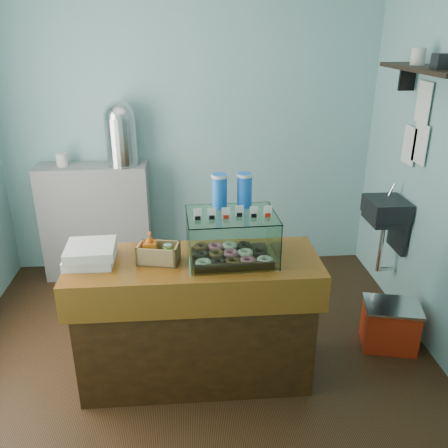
{
  "coord_description": "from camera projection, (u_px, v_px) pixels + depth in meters",
  "views": [
    {
      "loc": [
        -0.03,
        -2.94,
        2.26
      ],
      "look_at": [
        0.2,
        -0.15,
        1.1
      ],
      "focal_mm": 38.0,
      "sensor_mm": 36.0,
      "label": 1
    }
  ],
  "objects": [
    {
      "name": "ground",
      "position": [
        196.0,
        351.0,
        3.58
      ],
      "size": [
        3.5,
        3.5,
        0.0
      ],
      "primitive_type": "plane",
      "color": "black",
      "rests_on": "ground"
    },
    {
      "name": "display_case",
      "position": [
        231.0,
        233.0,
        2.98
      ],
      "size": [
        0.57,
        0.43,
        0.52
      ],
      "rotation": [
        0.0,
        0.0,
        0.04
      ],
      "color": "#301D0E",
      "rests_on": "counter"
    },
    {
      "name": "pastry_boxes",
      "position": [
        90.0,
        254.0,
        2.95
      ],
      "size": [
        0.31,
        0.31,
        0.12
      ],
      "rotation": [
        0.0,
        0.0,
        -0.0
      ],
      "color": "silver",
      "rests_on": "counter"
    },
    {
      "name": "coffee_urn",
      "position": [
        121.0,
        132.0,
        4.21
      ],
      "size": [
        0.31,
        0.31,
        0.57
      ],
      "color": "silver",
      "rests_on": "back_shelf"
    },
    {
      "name": "red_cooler",
      "position": [
        390.0,
        325.0,
        3.58
      ],
      "size": [
        0.47,
        0.39,
        0.36
      ],
      "rotation": [
        0.0,
        0.0,
        -0.23
      ],
      "color": "red",
      "rests_on": "ground"
    },
    {
      "name": "room_shell",
      "position": [
        194.0,
        125.0,
        2.93
      ],
      "size": [
        3.54,
        3.04,
        2.82
      ],
      "color": "#84BDC0",
      "rests_on": "ground"
    },
    {
      "name": "back_shelf",
      "position": [
        97.0,
        221.0,
        4.51
      ],
      "size": [
        1.0,
        0.32,
        1.1
      ],
      "primitive_type": "cube",
      "color": "gray",
      "rests_on": "ground"
    },
    {
      "name": "counter",
      "position": [
        196.0,
        319.0,
        3.17
      ],
      "size": [
        1.6,
        0.6,
        0.9
      ],
      "color": "#45240D",
      "rests_on": "ground"
    },
    {
      "name": "condiment_crate",
      "position": [
        156.0,
        252.0,
        2.95
      ],
      "size": [
        0.27,
        0.2,
        0.2
      ],
      "rotation": [
        0.0,
        0.0,
        -0.2
      ],
      "color": "#A88754",
      "rests_on": "counter"
    }
  ]
}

